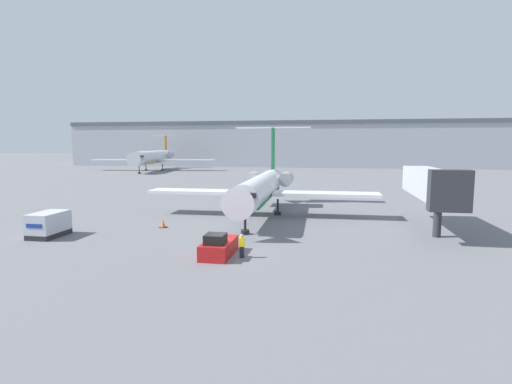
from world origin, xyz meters
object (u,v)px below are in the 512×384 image
object	(u,v)px
airplane_main	(262,187)
jet_bridge	(431,184)
traffic_cone_left	(163,224)
airplane_parked_far_left	(153,157)
luggage_cart	(49,225)
worker_near_tug	(242,245)
pushback_tug	(219,247)

from	to	relation	value
airplane_main	jet_bridge	world-z (taller)	airplane_main
traffic_cone_left	airplane_parked_far_left	bearing A→B (deg)	115.18
luggage_cart	worker_near_tug	world-z (taller)	luggage_cart
pushback_tug	jet_bridge	world-z (taller)	jet_bridge
airplane_main	jet_bridge	bearing A→B (deg)	-16.94
airplane_main	airplane_parked_far_left	size ratio (longest dim) A/B	0.69
jet_bridge	luggage_cart	bearing A→B (deg)	-165.39
luggage_cart	traffic_cone_left	xyz separation A→B (m)	(8.44, 5.52, -0.72)
traffic_cone_left	jet_bridge	bearing A→B (deg)	7.47
luggage_cart	traffic_cone_left	distance (m)	10.11
luggage_cart	worker_near_tug	size ratio (longest dim) A/B	2.05
airplane_parked_far_left	airplane_main	bearing A→B (deg)	-57.15
pushback_tug	jet_bridge	distance (m)	21.62
luggage_cart	jet_bridge	world-z (taller)	jet_bridge
airplane_parked_far_left	jet_bridge	xyz separation A→B (m)	(63.19, -76.49, 0.28)
traffic_cone_left	pushback_tug	bearing A→B (deg)	-47.02
pushback_tug	luggage_cart	world-z (taller)	luggage_cart
pushback_tug	worker_near_tug	xyz separation A→B (m)	(1.81, -0.26, 0.24)
luggage_cart	airplane_parked_far_left	xyz separation A→B (m)	(-29.11, 85.37, 3.07)
pushback_tug	airplane_main	bearing A→B (deg)	88.86
traffic_cone_left	jet_bridge	xyz separation A→B (m)	(25.65, 3.36, 4.07)
pushback_tug	luggage_cart	bearing A→B (deg)	169.07
pushback_tug	traffic_cone_left	world-z (taller)	pushback_tug
pushback_tug	jet_bridge	size ratio (longest dim) A/B	0.31
airplane_parked_far_left	traffic_cone_left	bearing A→B (deg)	-64.82
airplane_main	airplane_parked_far_left	bearing A→B (deg)	122.85
pushback_tug	jet_bridge	xyz separation A→B (m)	(17.52, 12.08, 3.78)
luggage_cart	traffic_cone_left	bearing A→B (deg)	33.20
pushback_tug	luggage_cart	size ratio (longest dim) A/B	1.20
pushback_tug	worker_near_tug	world-z (taller)	pushback_tug
luggage_cart	airplane_parked_far_left	distance (m)	90.25
traffic_cone_left	luggage_cart	bearing A→B (deg)	-146.80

